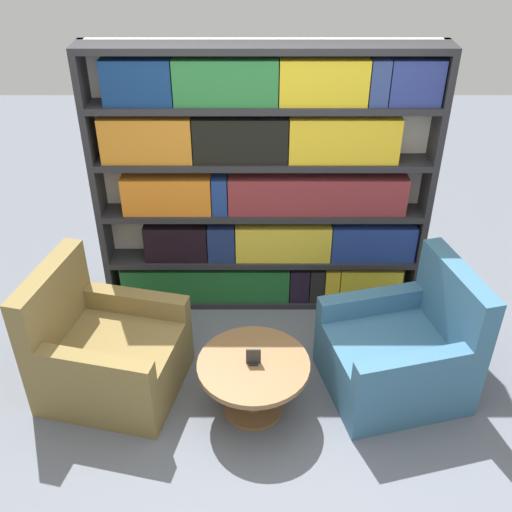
# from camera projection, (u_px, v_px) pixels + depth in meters

# --- Properties ---
(ground_plane) EXTENTS (14.00, 14.00, 0.00)m
(ground_plane) POSITION_uv_depth(u_px,v_px,m) (266.00, 430.00, 4.07)
(ground_plane) COLOR slate
(bookshelf) EXTENTS (2.62, 0.30, 2.20)m
(bookshelf) POSITION_uv_depth(u_px,v_px,m) (267.00, 188.00, 4.70)
(bookshelf) COLOR silver
(bookshelf) RESTS_ON ground_plane
(armchair_left) EXTENTS (1.08, 1.00, 0.98)m
(armchair_left) POSITION_uv_depth(u_px,v_px,m) (108.00, 352.00, 4.25)
(armchair_left) COLOR olive
(armchair_left) RESTS_ON ground_plane
(armchair_right) EXTENTS (1.09, 1.01, 0.98)m
(armchair_right) POSITION_uv_depth(u_px,v_px,m) (404.00, 353.00, 4.25)
(armchair_right) COLOR #386684
(armchair_right) RESTS_ON ground_plane
(coffee_table) EXTENTS (0.76, 0.76, 0.44)m
(coffee_table) POSITION_uv_depth(u_px,v_px,m) (256.00, 376.00, 4.06)
(coffee_table) COLOR brown
(coffee_table) RESTS_ON ground_plane
(table_sign) EXTENTS (0.10, 0.06, 0.12)m
(table_sign) POSITION_uv_depth(u_px,v_px,m) (256.00, 358.00, 3.96)
(table_sign) COLOR black
(table_sign) RESTS_ON coffee_table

